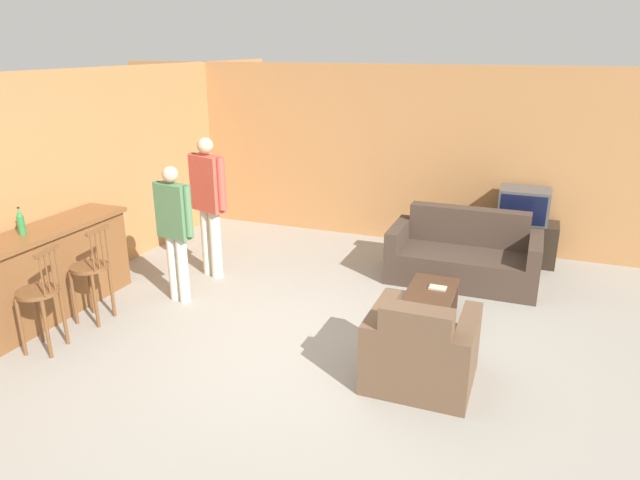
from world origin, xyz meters
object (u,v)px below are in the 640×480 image
(couch_far, at_px, (464,257))
(tv, at_px, (524,205))
(tv_unit, at_px, (520,241))
(book_on_table, at_px, (438,288))
(person_by_window, at_px, (209,200))
(bar_chair_mid, at_px, (91,273))
(bottle, at_px, (21,222))
(bar_chair_near, at_px, (40,298))
(person_by_counter, at_px, (175,227))
(coffee_table, at_px, (431,295))
(armchair_near, at_px, (421,352))

(couch_far, distance_m, tv, 1.24)
(tv_unit, distance_m, book_on_table, 2.30)
(couch_far, height_order, person_by_window, person_by_window)
(tv_unit, xyz_separation_m, book_on_table, (-0.75, -2.17, 0.08))
(bar_chair_mid, height_order, bottle, bottle)
(bar_chair_near, bearing_deg, person_by_counter, 69.06)
(bottle, bearing_deg, couch_far, 34.34)
(couch_far, xyz_separation_m, tv, (0.63, 0.94, 0.50))
(bottle, relative_size, book_on_table, 1.58)
(coffee_table, bearing_deg, bar_chair_near, -149.74)
(bar_chair_mid, relative_size, tv, 1.65)
(bar_chair_near, distance_m, bottle, 0.94)
(person_by_counter, bearing_deg, armchair_near, -13.26)
(bar_chair_near, bearing_deg, tv, 45.16)
(bar_chair_mid, bearing_deg, tv, 40.11)
(coffee_table, xyz_separation_m, person_by_counter, (-2.84, -0.53, 0.61))
(person_by_counter, bearing_deg, bar_chair_mid, -125.90)
(book_on_table, bearing_deg, person_by_counter, -168.29)
(book_on_table, bearing_deg, person_by_window, 175.80)
(tv, xyz_separation_m, bottle, (-4.80, -3.78, 0.32))
(couch_far, distance_m, person_by_counter, 3.58)
(armchair_near, bearing_deg, tv, 79.24)
(tv_unit, xyz_separation_m, tv, (-0.00, -0.00, 0.52))
(coffee_table, distance_m, tv_unit, 2.38)
(bar_chair_mid, relative_size, person_by_counter, 0.67)
(person_by_window, distance_m, person_by_counter, 0.83)
(armchair_near, distance_m, bottle, 4.23)
(bar_chair_near, bearing_deg, person_by_window, 77.45)
(person_by_window, bearing_deg, bar_chair_mid, -107.67)
(tv, distance_m, person_by_counter, 4.58)
(bottle, bearing_deg, book_on_table, 21.75)
(armchair_near, relative_size, tv_unit, 0.95)
(book_on_table, bearing_deg, bar_chair_mid, -158.38)
(couch_far, bearing_deg, coffee_table, -97.50)
(coffee_table, height_order, book_on_table, book_on_table)
(book_on_table, bearing_deg, tv_unit, 71.06)
(person_by_counter, bearing_deg, couch_far, 31.28)
(coffee_table, bearing_deg, couch_far, 82.50)
(bar_chair_near, height_order, person_by_counter, person_by_counter)
(tv_unit, bearing_deg, bottle, -141.71)
(bar_chair_near, height_order, armchair_near, bar_chair_near)
(tv_unit, relative_size, book_on_table, 5.15)
(tv_unit, bearing_deg, armchair_near, -100.75)
(bar_chair_mid, bearing_deg, armchair_near, 1.05)
(couch_far, relative_size, bottle, 6.22)
(armchair_near, distance_m, person_by_counter, 3.12)
(couch_far, bearing_deg, person_by_window, -161.71)
(armchair_near, bearing_deg, couch_far, 89.37)
(bar_chair_mid, xyz_separation_m, person_by_window, (0.51, 1.59, 0.46))
(couch_far, bearing_deg, book_on_table, -95.26)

